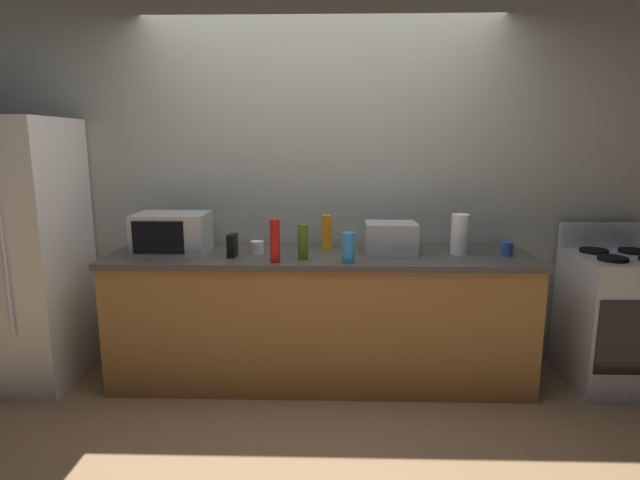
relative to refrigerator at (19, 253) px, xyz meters
The scene contains 15 objects.
ground_plane 2.27m from the refrigerator, 11.03° to the right, with size 8.00×8.00×0.00m, color #93704C.
back_wall 2.14m from the refrigerator, 11.32° to the left, with size 6.40×0.10×2.70m, color #9EA399.
counter_run 2.10m from the refrigerator, ahead, with size 2.84×0.64×0.90m.
refrigerator is the anchor object (origin of this frame).
stove_range 4.07m from the refrigerator, ahead, with size 0.60×0.61×1.08m.
microwave 1.05m from the refrigerator, ahead, with size 0.48×0.35×0.27m.
toaster_oven 2.53m from the refrigerator, ahead, with size 0.34×0.26×0.21m, color #B7BABF.
paper_towel_roll 2.99m from the refrigerator, ahead, with size 0.12×0.12×0.27m, color white.
cordless_phone 1.48m from the refrigerator, ahead, with size 0.05×0.11×0.15m, color black.
bottle_spray_cleaner 2.25m from the refrigerator, ahead, with size 0.08×0.08×0.19m, color #338CE5.
bottle_hot_sauce 1.79m from the refrigerator, ahead, with size 0.06×0.06×0.27m, color red.
bottle_dish_soap 2.10m from the refrigerator, ahead, with size 0.07×0.07×0.24m, color orange.
bottle_olive_oil 1.95m from the refrigerator, ahead, with size 0.07×0.07×0.23m, color #4C6B19.
mug_white 1.63m from the refrigerator, ahead, with size 0.09×0.09×0.09m, color white.
mug_blue 3.29m from the refrigerator, ahead, with size 0.08×0.08×0.09m, color #2D4CB2.
Camera 1 is at (0.09, -2.93, 1.64)m, focal length 28.64 mm.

